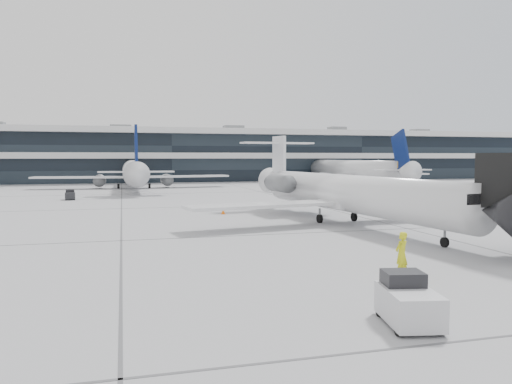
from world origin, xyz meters
name	(u,v)px	position (x,y,z in m)	size (l,w,h in m)	color
ground	(275,234)	(0.00, 0.00, 0.00)	(220.00, 220.00, 0.00)	#949496
terminal	(167,158)	(0.00, 82.00, 5.00)	(170.00, 22.00, 10.00)	black
bg_jet_center	(134,188)	(-8.00, 55.00, 0.00)	(32.00, 40.00, 9.60)	silver
bg_jet_right	(350,184)	(32.00, 55.00, 0.00)	(32.00, 40.00, 9.60)	silver
regional_jet	(345,192)	(6.78, 3.64, 2.49)	(25.26, 31.54, 7.28)	white
ramp_worker	(402,254)	(1.73, -12.78, 0.98)	(0.72, 0.47, 1.96)	yellow
baggage_tug	(408,302)	(-1.40, -18.31, 0.70)	(1.90, 2.68, 1.55)	silver
traffic_cone	(223,211)	(-1.07, 12.54, 0.26)	(0.41, 0.41, 0.56)	orange
far_tug	(70,195)	(-16.04, 32.52, 0.56)	(1.29, 2.03, 1.24)	black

